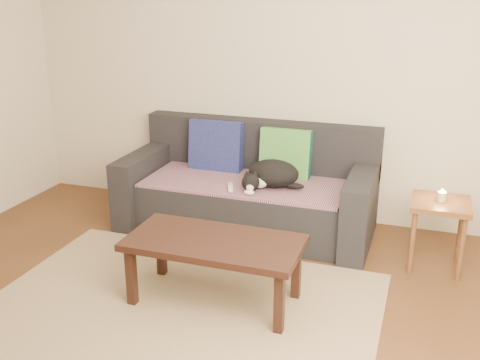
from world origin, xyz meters
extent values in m
plane|color=brown|center=(0.00, 0.00, 0.00)|extent=(4.50, 4.50, 0.00)
cube|color=beige|center=(0.00, 2.00, 1.30)|extent=(4.50, 0.04, 2.60)
cube|color=#232328|center=(0.00, 1.50, 0.21)|extent=(1.70, 0.78, 0.42)
cube|color=#232328|center=(0.00, 1.90, 0.65)|extent=(2.10, 0.18, 0.45)
cube|color=#232328|center=(-0.95, 1.50, 0.30)|extent=(0.20, 0.90, 0.60)
cube|color=#232328|center=(0.95, 1.50, 0.30)|extent=(0.20, 0.90, 0.60)
cube|color=#3D2444|center=(0.00, 1.48, 0.43)|extent=(1.66, 0.74, 0.02)
cube|color=#131654|center=(-0.36, 1.74, 0.63)|extent=(0.48, 0.17, 0.49)
cube|color=#0D5953|center=(0.27, 1.74, 0.63)|extent=(0.43, 0.16, 0.44)
ellipsoid|color=black|center=(0.25, 1.45, 0.55)|extent=(0.49, 0.42, 0.22)
sphere|color=black|center=(0.11, 1.27, 0.51)|extent=(0.18, 0.18, 0.14)
sphere|color=white|center=(0.13, 1.21, 0.49)|extent=(0.08, 0.08, 0.06)
ellipsoid|color=black|center=(0.43, 1.40, 0.48)|extent=(0.17, 0.10, 0.05)
cube|color=white|center=(-0.06, 1.27, 0.46)|extent=(0.09, 0.15, 0.03)
cube|color=white|center=(0.12, 1.34, 0.46)|extent=(0.06, 0.15, 0.03)
cube|color=brown|center=(1.53, 1.32, 0.50)|extent=(0.41, 0.41, 0.04)
cylinder|color=brown|center=(1.37, 1.16, 0.24)|extent=(0.04, 0.04, 0.47)
cylinder|color=brown|center=(1.70, 1.16, 0.24)|extent=(0.04, 0.04, 0.47)
cylinder|color=brown|center=(1.37, 1.49, 0.24)|extent=(0.04, 0.04, 0.47)
cylinder|color=brown|center=(1.70, 1.49, 0.24)|extent=(0.04, 0.04, 0.47)
cylinder|color=beige|center=(1.53, 1.32, 0.55)|extent=(0.06, 0.06, 0.07)
sphere|color=#FFBF59|center=(1.53, 1.32, 0.60)|extent=(0.02, 0.02, 0.02)
cube|color=#9E8A6C|center=(0.00, 0.15, 0.01)|extent=(2.50, 1.80, 0.01)
cube|color=black|center=(0.18, 0.33, 0.42)|extent=(1.12, 0.56, 0.04)
cube|color=black|center=(-0.31, 0.11, 0.20)|extent=(0.06, 0.06, 0.40)
cube|color=black|center=(0.67, 0.11, 0.20)|extent=(0.06, 0.06, 0.40)
cube|color=black|center=(-0.31, 0.54, 0.20)|extent=(0.06, 0.06, 0.40)
cube|color=black|center=(0.67, 0.54, 0.20)|extent=(0.06, 0.06, 0.40)
camera|label=1|loc=(1.39, -2.69, 1.96)|focal=42.00mm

